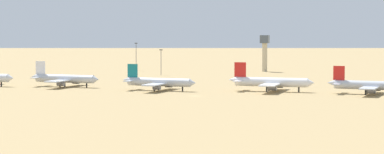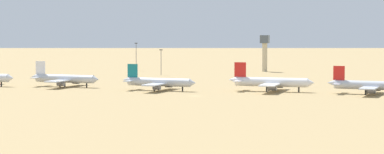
{
  "view_description": "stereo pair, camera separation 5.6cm",
  "coord_description": "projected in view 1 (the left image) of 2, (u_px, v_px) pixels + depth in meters",
  "views": [
    {
      "loc": [
        87.4,
        -288.16,
        27.47
      ],
      "look_at": [
        -8.61,
        23.63,
        6.0
      ],
      "focal_mm": 70.93,
      "sensor_mm": 36.0,
      "label": 1
    },
    {
      "loc": [
        87.45,
        -288.15,
        27.47
      ],
      "look_at": [
        -8.61,
        23.63,
        6.0
      ],
      "focal_mm": 70.93,
      "sensor_mm": 36.0,
      "label": 2
    }
  ],
  "objects": [
    {
      "name": "light_pole_mid",
      "position": [
        161.0,
        60.0,
        433.87
      ],
      "size": [
        1.8,
        0.5,
        14.76
      ],
      "color": "#59595E",
      "rests_on": "ground"
    },
    {
      "name": "ridge_far_west",
      "position": [
        97.0,
        12.0,
        1539.13
      ],
      "size": [
        358.85,
        341.14,
        118.14
      ],
      "primitive_type": "pyramid",
      "rotation": [
        0.0,
        0.0,
        -0.04
      ],
      "color": "slate",
      "rests_on": "ground"
    },
    {
      "name": "parked_jet_white_1",
      "position": [
        64.0,
        79.0,
        348.24
      ],
      "size": [
        35.52,
        29.89,
        11.73
      ],
      "rotation": [
        0.0,
        0.0,
        -0.06
      ],
      "color": "silver",
      "rests_on": "ground"
    },
    {
      "name": "parked_jet_red_3",
      "position": [
        270.0,
        82.0,
        323.36
      ],
      "size": [
        37.29,
        31.17,
        12.36
      ],
      "rotation": [
        0.0,
        0.0,
        -0.0
      ],
      "color": "white",
      "rests_on": "ground"
    },
    {
      "name": "parked_jet_red_4",
      "position": [
        369.0,
        85.0,
        309.35
      ],
      "size": [
        34.78,
        29.34,
        11.48
      ],
      "rotation": [
        0.0,
        0.0,
        -0.08
      ],
      "color": "silver",
      "rests_on": "ground"
    },
    {
      "name": "control_tower",
      "position": [
        265.0,
        50.0,
        469.34
      ],
      "size": [
        5.2,
        5.2,
        22.58
      ],
      "color": "#C6B793",
      "rests_on": "ground"
    },
    {
      "name": "ground",
      "position": [
        195.0,
        96.0,
        302.28
      ],
      "size": [
        4000.0,
        4000.0,
        0.0
      ],
      "primitive_type": "plane",
      "color": "tan"
    },
    {
      "name": "ridge_center",
      "position": [
        350.0,
        11.0,
        1336.99
      ],
      "size": [
        326.73,
        233.86,
        113.54
      ],
      "primitive_type": "pyramid",
      "rotation": [
        0.0,
        0.0,
        0.04
      ],
      "color": "slate",
      "rests_on": "ground"
    },
    {
      "name": "parked_jet_teal_2",
      "position": [
        158.0,
        82.0,
        327.74
      ],
      "size": [
        34.5,
        29.02,
        11.4
      ],
      "rotation": [
        0.0,
        0.0,
        -0.06
      ],
      "color": "silver",
      "rests_on": "ground"
    },
    {
      "name": "ridge_west",
      "position": [
        243.0,
        21.0,
        1474.49
      ],
      "size": [
        310.49,
        270.13,
        80.65
      ],
      "primitive_type": "pyramid",
      "rotation": [
        0.0,
        0.0,
        0.13
      ],
      "color": "slate",
      "rests_on": "ground"
    },
    {
      "name": "light_pole_east",
      "position": [
        136.0,
        55.0,
        480.01
      ],
      "size": [
        1.8,
        0.5,
        17.61
      ],
      "color": "#59595E",
      "rests_on": "ground"
    }
  ]
}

